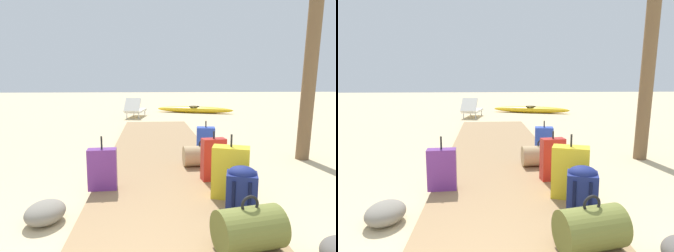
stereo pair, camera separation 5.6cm
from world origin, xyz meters
TOP-DOWN VIEW (x-y plane):
  - ground_plane at (0.00, 3.46)m, footprint 60.00×60.00m
  - boardwalk at (0.00, 4.33)m, footprint 1.96×8.65m
  - suitcase_red at (0.68, 2.76)m, footprint 0.35×0.21m
  - suitcase_purple at (-0.84, 2.49)m, footprint 0.38×0.20m
  - backpack_navy at (0.73, 1.63)m, footprint 0.38×0.34m
  - suitcase_blue at (0.81, 3.99)m, footprint 0.36×0.28m
  - duffel_bag_tan at (0.67, 3.45)m, footprint 0.68×0.37m
  - duffel_bag_olive at (0.60, 1.01)m, footprint 0.62×0.48m
  - suitcase_yellow at (0.75, 2.11)m, footprint 0.49×0.37m
  - lounge_chair at (-0.78, 10.48)m, footprint 0.88×1.62m
  - kayak at (1.83, 11.93)m, footprint 3.49×1.73m
  - rock_left_mid at (-1.33, 1.76)m, footprint 0.51×0.56m

SIDE VIEW (x-z plane):
  - ground_plane at x=0.00m, z-range 0.00..0.00m
  - boardwalk at x=0.00m, z-range 0.00..0.08m
  - rock_left_mid at x=-1.33m, z-range 0.00..0.23m
  - kayak at x=1.83m, z-range 0.00..0.30m
  - duffel_bag_tan at x=0.67m, z-range 0.03..0.48m
  - duffel_bag_olive at x=0.60m, z-range 0.03..0.51m
  - lounge_chair at x=-0.78m, z-range -0.07..0.73m
  - suitcase_purple at x=-0.84m, z-range 0.00..0.71m
  - suitcase_blue at x=0.81m, z-range 0.02..0.70m
  - backpack_navy at x=0.73m, z-range 0.09..0.64m
  - suitcase_red at x=0.68m, z-range 0.03..0.74m
  - suitcase_yellow at x=0.75m, z-range 0.01..0.79m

